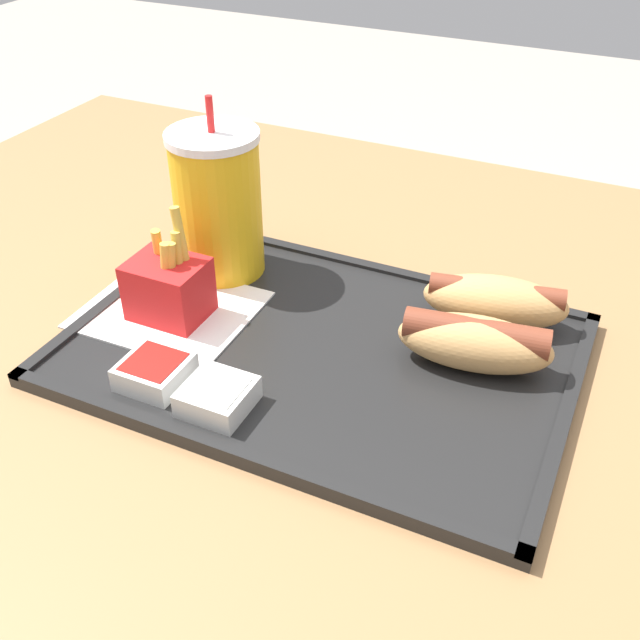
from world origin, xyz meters
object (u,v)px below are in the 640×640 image
soda_cup (218,204)px  fries_carton (169,287)px  sauce_cup_mayo (223,398)px  hot_dog_near (475,341)px  hot_dog_far (495,300)px  sauce_cup_ketchup (155,371)px

soda_cup → fries_carton: bearing=-89.5°
fries_carton → soda_cup: bearing=90.5°
fries_carton → sauce_cup_mayo: 0.15m
soda_cup → sauce_cup_mayo: bearing=-58.9°
soda_cup → hot_dog_near: (0.28, -0.05, -0.05)m
soda_cup → hot_dog_near: soda_cup is taller
hot_dog_far → fries_carton: 0.31m
fries_carton → hot_dog_far: bearing=22.8°
hot_dog_far → sauce_cup_ketchup: hot_dog_far is taller
hot_dog_near → fries_carton: size_ratio=1.28×
soda_cup → hot_dog_far: 0.29m
hot_dog_far → hot_dog_near: bearing=-90.0°
hot_dog_near → sauce_cup_ketchup: size_ratio=2.63×
hot_dog_far → sauce_cup_mayo: (-0.17, -0.21, -0.01)m
hot_dog_near → hot_dog_far: bearing=90.0°
soda_cup → fries_carton: 0.11m
soda_cup → fries_carton: size_ratio=1.68×
hot_dog_near → sauce_cup_ketchup: 0.28m
soda_cup → hot_dog_far: soda_cup is taller
hot_dog_far → hot_dog_near: (-0.00, -0.07, 0.00)m
hot_dog_near → fries_carton: bearing=-170.5°
sauce_cup_mayo → sauce_cup_ketchup: size_ratio=1.00×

